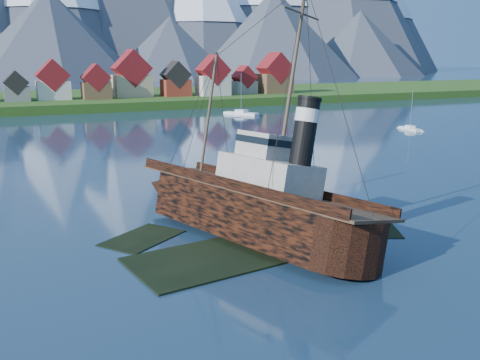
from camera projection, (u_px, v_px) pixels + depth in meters
name	position (u px, v px, depth m)	size (l,w,h in m)	color
ground	(248.00, 244.00, 52.23)	(1400.00, 1400.00, 0.00)	#1A324A
shoal	(255.00, 238.00, 54.93)	(31.71, 21.24, 1.14)	black
shore_bank	(56.00, 104.00, 202.71)	(600.00, 80.00, 3.20)	#274C15
seawall	(69.00, 114.00, 169.07)	(600.00, 2.50, 2.00)	#3F3D38
tugboat_wreck	(241.00, 202.00, 55.07)	(7.74, 33.33, 26.41)	black
sailboat_d	(410.00, 129.00, 131.99)	(2.80, 7.56, 10.08)	white
sailboat_e	(241.00, 114.00, 166.11)	(8.55, 11.24, 13.32)	white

